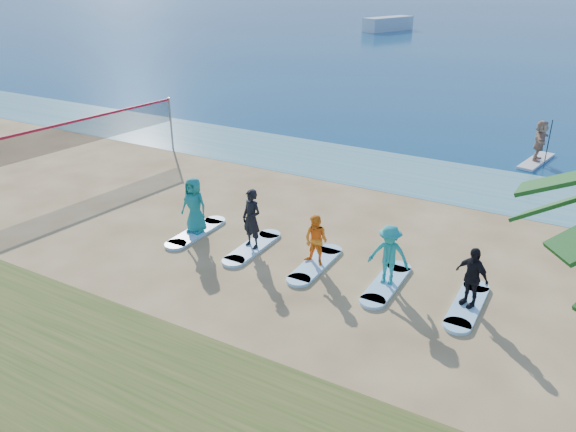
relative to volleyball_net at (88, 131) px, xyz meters
The scene contains 16 objects.
ground 10.43m from the volleyball_net, 22.10° to the right, with size 600.00×600.00×0.00m, color tan.
shallow_water 11.75m from the volleyball_net, 34.95° to the left, with size 600.00×600.00×0.00m, color teal.
volleyball_net is the anchor object (origin of this frame).
paddleboard 19.68m from the volleyball_net, 34.20° to the left, with size 0.70×3.00×0.12m, color silver.
paddleboarder 19.61m from the volleyball_net, 34.20° to the left, with size 1.68×0.54×1.81m, color tan.
boat_offshore_a 61.42m from the volleyball_net, 98.72° to the left, with size 2.26×7.79×1.78m, color silver.
surfboard_0 8.03m from the volleyball_net, 18.48° to the right, with size 0.70×2.20×0.09m, color #A4DFFF.
student_0 7.86m from the volleyball_net, 18.48° to the right, with size 0.91×0.59×1.87m, color #1A7F7D.
surfboard_1 10.12m from the volleyball_net, 14.42° to the right, with size 0.70×2.20×0.09m, color #A4DFFF.
student_1 9.98m from the volleyball_net, 14.42° to the right, with size 0.69×0.45×1.90m, color black.
surfboard_2 12.25m from the volleyball_net, 11.80° to the right, with size 0.70×2.20×0.09m, color #A4DFFF.
student_2 12.16m from the volleyball_net, 11.80° to the right, with size 0.75×0.58×1.53m, color orange.
surfboard_3 14.42m from the volleyball_net, ahead, with size 0.70×2.20×0.09m, color #A4DFFF.
student_3 14.33m from the volleyball_net, ahead, with size 1.12×0.64×1.74m, color teal.
surfboard_4 16.60m from the volleyball_net, ahead, with size 0.70×2.20×0.09m, color #A4DFFF.
student_4 16.52m from the volleyball_net, ahead, with size 0.96×0.40×1.64m, color black.
Camera 1 is at (8.85, -11.72, 8.17)m, focal length 35.00 mm.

